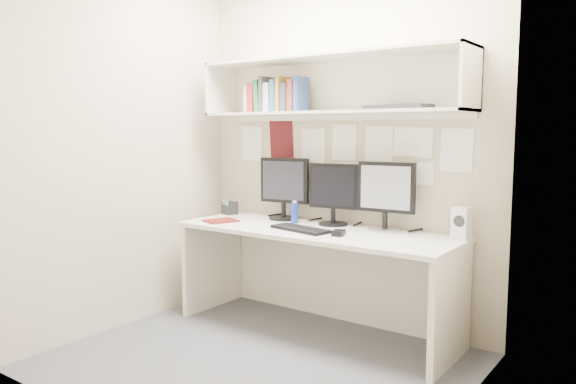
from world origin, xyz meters
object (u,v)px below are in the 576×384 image
Objects in this scene: monitor_right at (386,194)px; speaker at (462,223)px; monitor_center at (334,191)px; keyboard at (300,229)px; maroon_notebook at (221,221)px; monitor_left at (284,186)px; desk at (315,280)px; desk_phone at (230,208)px.

speaker is at bearing -3.72° from monitor_right.
monitor_center is 1.00× the size of keyboard.
keyboard is 1.94× the size of maroon_notebook.
monitor_left is 1.06× the size of keyboard.
monitor_center is 0.94m from speaker.
keyboard is 0.70m from maroon_notebook.
desk_phone is (-0.94, 0.16, 0.42)m from desk.
keyboard is 2.16× the size of speaker.
desk_phone reaches higher than keyboard.
desk_phone is at bearing 170.17° from desk.
desk is 4.54× the size of keyboard.
speaker is at bearing 30.07° from keyboard.
monitor_center is 0.97m from desk_phone.
desk_phone is at bearing 173.96° from keyboard.
monitor_right is 1.25m from maroon_notebook.
speaker reaches higher than maroon_notebook.
maroon_notebook is at bearing -162.20° from monitor_center.
maroon_notebook is at bearing -137.35° from monitor_left.
monitor_right is (0.42, 0.22, 0.62)m from desk.
keyboard is (-0.06, -0.33, -0.23)m from monitor_center.
monitor_right is 2.05× the size of maroon_notebook.
monitor_center is at bearing 175.93° from monitor_right.
desk is 4.54× the size of monitor_center.
desk is at bearing -34.09° from monitor_left.
monitor_right is (0.85, 0.00, -0.00)m from monitor_left.
monitor_right is 0.54m from speaker.
monitor_center is 0.41m from monitor_right.
monitor_left reaches higher than maroon_notebook.
monitor_left reaches higher than monitor_center.
keyboard is 1.05m from speaker.
monitor_center is at bearing 86.78° from desk.
desk is at bearing -101.57° from monitor_center.
maroon_notebook is at bearing -165.62° from keyboard.
speaker is at bearing 13.31° from desk.
keyboard is (-0.47, -0.33, -0.24)m from monitor_right.
speaker is 1.50× the size of desk_phone.
speaker is at bearing -8.16° from monitor_center.
monitor_left is at bearing 24.76° from desk_phone.
maroon_notebook is at bearing -168.44° from desk.
monitor_right reaches higher than keyboard.
speaker reaches higher than keyboard.
desk_phone is at bearing 179.26° from monitor_left.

